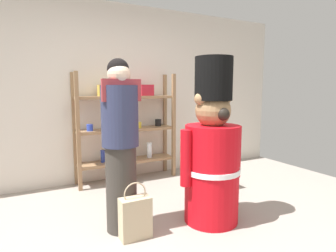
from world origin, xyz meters
TOP-DOWN VIEW (x-y plane):
  - ground_plane at (0.00, 0.00)m, footprint 6.40×6.40m
  - back_wall at (0.00, 2.20)m, footprint 6.40×0.12m
  - merchandise_shelf at (0.33, 1.98)m, footprint 1.48×0.35m
  - teddy_bear_guard at (0.63, 0.30)m, footprint 0.73×0.57m
  - person_shopper at (-0.24, 0.55)m, footprint 0.36×0.34m
  - shopping_bag at (-0.19, 0.33)m, footprint 0.28×0.14m
  - display_crate at (1.25, 1.02)m, footprint 0.41×0.27m

SIDE VIEW (x-z plane):
  - ground_plane at x=0.00m, z-range 0.00..0.00m
  - display_crate at x=1.25m, z-range 0.00..0.37m
  - shopping_bag at x=-0.19m, z-range -0.06..0.46m
  - teddy_bear_guard at x=0.63m, z-range -0.13..1.54m
  - merchandise_shelf at x=0.33m, z-range 0.02..1.61m
  - person_shopper at x=-0.24m, z-range 0.03..1.66m
  - back_wall at x=0.00m, z-range 0.00..2.60m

